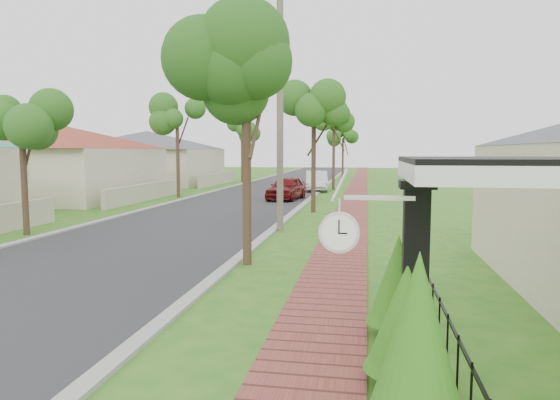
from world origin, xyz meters
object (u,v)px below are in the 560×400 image
Objects in this scene: parked_car_red at (286,188)px; near_tree at (246,75)px; porch_post at (414,294)px; parked_car_white at (317,181)px; station_clock at (342,230)px; utility_pole at (280,106)px.

parked_car_red is 17.32m from near_tree.
near_tree reaches higher than porch_post.
station_clock is (3.28, -29.93, 1.24)m from parked_car_white.
parked_car_red is 3.69× the size of station_clock.
station_clock is at bearing -90.48° from parked_car_white.
near_tree is at bearing 112.89° from station_clock.
utility_pole is at bearing -95.16° from parked_car_white.
station_clock is (4.37, -23.09, 1.27)m from parked_car_red.
near_tree is 5.45× the size of station_clock.
porch_post is at bearing -72.20° from utility_pole.
parked_car_red is 12.03m from utility_pole.
parked_car_white is at bearing 91.58° from utility_pole.
parked_car_white is 0.73× the size of near_tree.
utility_pole is 12.34m from station_clock.
parked_car_white is at bearing 98.00° from porch_post.
parked_car_white is 30.14m from station_clock.
utility_pole is (0.50, -18.16, 3.71)m from parked_car_white.
parked_car_white is at bearing 88.95° from parked_car_red.
porch_post is at bearing -68.99° from parked_car_red.
near_tree reaches higher than parked_car_white.
porch_post reaches higher than parked_car_white.
near_tree is at bearing -88.82° from utility_pole.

